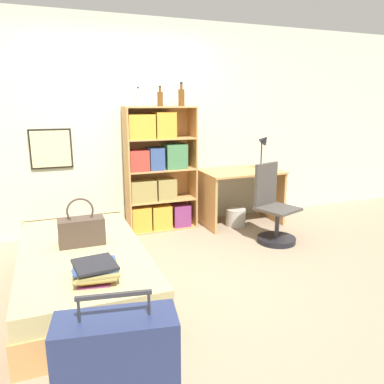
{
  "coord_description": "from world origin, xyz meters",
  "views": [
    {
      "loc": [
        -0.83,
        -3.1,
        1.6
      ],
      "look_at": [
        0.45,
        0.2,
        0.75
      ],
      "focal_mm": 35.0,
      "sensor_mm": 36.0,
      "label": 1
    }
  ],
  "objects_px": {
    "book_stack_on_bed": "(96,270)",
    "bottle_brown": "(160,98)",
    "desk_chair": "(274,217)",
    "bed": "(83,269)",
    "waste_bin": "(236,217)",
    "bookcase": "(157,174)",
    "bottle_green": "(138,99)",
    "bottle_clear": "(181,97)",
    "desk": "(241,188)",
    "desk_lamp": "(264,145)",
    "suitcase": "(118,371)",
    "handbag": "(81,231)"
  },
  "relations": [
    {
      "from": "bottle_clear",
      "to": "bottle_brown",
      "type": "bearing_deg",
      "value": 177.64
    },
    {
      "from": "bottle_clear",
      "to": "desk_chair",
      "type": "xyz_separation_m",
      "value": [
        0.82,
        -0.88,
        -1.37
      ]
    },
    {
      "from": "book_stack_on_bed",
      "to": "bottle_green",
      "type": "relative_size",
      "value": 1.74
    },
    {
      "from": "bottle_clear",
      "to": "desk",
      "type": "relative_size",
      "value": 0.28
    },
    {
      "from": "bed",
      "to": "bookcase",
      "type": "distance_m",
      "value": 1.78
    },
    {
      "from": "desk",
      "to": "desk_chair",
      "type": "distance_m",
      "value": 0.77
    },
    {
      "from": "bottle_green",
      "to": "bookcase",
      "type": "bearing_deg",
      "value": -13.45
    },
    {
      "from": "bookcase",
      "to": "desk_lamp",
      "type": "xyz_separation_m",
      "value": [
        1.43,
        -0.17,
        0.32
      ]
    },
    {
      "from": "handbag",
      "to": "book_stack_on_bed",
      "type": "bearing_deg",
      "value": -87.49
    },
    {
      "from": "bookcase",
      "to": "bottle_clear",
      "type": "bearing_deg",
      "value": -5.52
    },
    {
      "from": "bottle_green",
      "to": "bottle_brown",
      "type": "distance_m",
      "value": 0.26
    },
    {
      "from": "handbag",
      "to": "desk_lamp",
      "type": "distance_m",
      "value": 2.75
    },
    {
      "from": "bookcase",
      "to": "bottle_clear",
      "type": "distance_m",
      "value": 0.99
    },
    {
      "from": "suitcase",
      "to": "bookcase",
      "type": "relative_size",
      "value": 0.47
    },
    {
      "from": "bottle_green",
      "to": "desk_lamp",
      "type": "xyz_separation_m",
      "value": [
        1.62,
        -0.22,
        -0.6
      ]
    },
    {
      "from": "waste_bin",
      "to": "bed",
      "type": "bearing_deg",
      "value": -151.83
    },
    {
      "from": "bottle_brown",
      "to": "desk_lamp",
      "type": "xyz_separation_m",
      "value": [
        1.37,
        -0.15,
        -0.6
      ]
    },
    {
      "from": "bottle_brown",
      "to": "desk_chair",
      "type": "xyz_separation_m",
      "value": [
        1.09,
        -0.89,
        -1.35
      ]
    },
    {
      "from": "bed",
      "to": "handbag",
      "type": "xyz_separation_m",
      "value": [
        0.02,
        0.08,
        0.33
      ]
    },
    {
      "from": "book_stack_on_bed",
      "to": "desk_chair",
      "type": "relative_size",
      "value": 0.43
    },
    {
      "from": "book_stack_on_bed",
      "to": "bottle_brown",
      "type": "bearing_deg",
      "value": 61.27
    },
    {
      "from": "bed",
      "to": "suitcase",
      "type": "height_order",
      "value": "suitcase"
    },
    {
      "from": "handbag",
      "to": "desk_chair",
      "type": "relative_size",
      "value": 0.46
    },
    {
      "from": "waste_bin",
      "to": "desk_lamp",
      "type": "bearing_deg",
      "value": 7.71
    },
    {
      "from": "suitcase",
      "to": "desk",
      "type": "distance_m",
      "value": 3.42
    },
    {
      "from": "bookcase",
      "to": "bottle_brown",
      "type": "relative_size",
      "value": 6.47
    },
    {
      "from": "bed",
      "to": "book_stack_on_bed",
      "type": "relative_size",
      "value": 5.0
    },
    {
      "from": "bookcase",
      "to": "waste_bin",
      "type": "distance_m",
      "value": 1.2
    },
    {
      "from": "bed",
      "to": "bookcase",
      "type": "bearing_deg",
      "value": 51.69
    },
    {
      "from": "bed",
      "to": "bottle_green",
      "type": "relative_size",
      "value": 8.69
    },
    {
      "from": "desk",
      "to": "bottle_brown",
      "type": "bearing_deg",
      "value": 172.13
    },
    {
      "from": "bottle_clear",
      "to": "book_stack_on_bed",
      "type": "bearing_deg",
      "value": -124.59
    },
    {
      "from": "handbag",
      "to": "desk",
      "type": "height_order",
      "value": "handbag"
    },
    {
      "from": "bottle_green",
      "to": "bottle_clear",
      "type": "bearing_deg",
      "value": -8.54
    },
    {
      "from": "desk_lamp",
      "to": "waste_bin",
      "type": "xyz_separation_m",
      "value": [
        -0.42,
        -0.06,
        -0.93
      ]
    },
    {
      "from": "book_stack_on_bed",
      "to": "bookcase",
      "type": "distance_m",
      "value": 2.22
    },
    {
      "from": "bottle_brown",
      "to": "waste_bin",
      "type": "xyz_separation_m",
      "value": [
        0.95,
        -0.21,
        -1.53
      ]
    },
    {
      "from": "bottle_brown",
      "to": "bottle_clear",
      "type": "xyz_separation_m",
      "value": [
        0.27,
        -0.01,
        0.02
      ]
    },
    {
      "from": "bed",
      "to": "waste_bin",
      "type": "distance_m",
      "value": 2.34
    },
    {
      "from": "desk",
      "to": "desk_lamp",
      "type": "height_order",
      "value": "desk_lamp"
    },
    {
      "from": "desk_chair",
      "to": "bottle_green",
      "type": "bearing_deg",
      "value": 144.51
    },
    {
      "from": "bed",
      "to": "desk_chair",
      "type": "bearing_deg",
      "value": 10.98
    },
    {
      "from": "bottle_brown",
      "to": "desk_chair",
      "type": "distance_m",
      "value": 1.95
    },
    {
      "from": "suitcase",
      "to": "bed",
      "type": "bearing_deg",
      "value": 91.31
    },
    {
      "from": "desk_lamp",
      "to": "desk_chair",
      "type": "distance_m",
      "value": 1.09
    },
    {
      "from": "bookcase",
      "to": "desk",
      "type": "bearing_deg",
      "value": -8.51
    },
    {
      "from": "bookcase",
      "to": "bottle_brown",
      "type": "distance_m",
      "value": 0.92
    },
    {
      "from": "book_stack_on_bed",
      "to": "bottle_brown",
      "type": "relative_size",
      "value": 1.64
    },
    {
      "from": "desk_chair",
      "to": "handbag",
      "type": "bearing_deg",
      "value": -170.95
    },
    {
      "from": "suitcase",
      "to": "handbag",
      "type": "bearing_deg",
      "value": 90.7
    }
  ]
}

